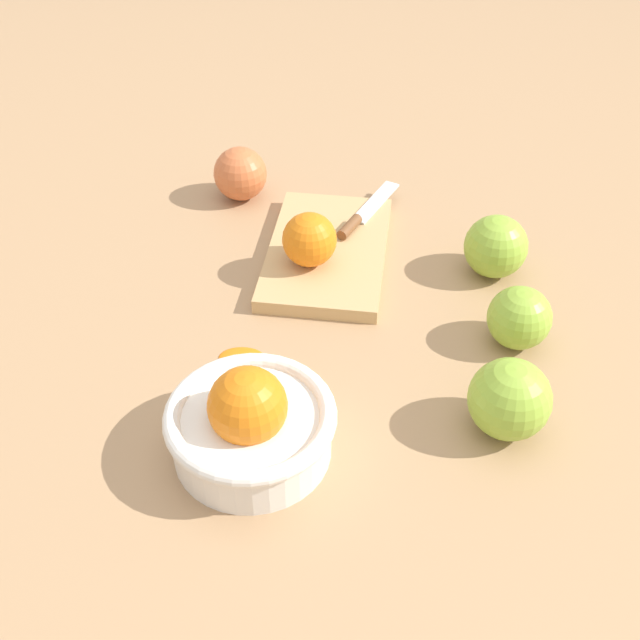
{
  "coord_description": "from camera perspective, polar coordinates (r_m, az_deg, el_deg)",
  "views": [
    {
      "loc": [
        -0.66,
        -0.06,
        0.58
      ],
      "look_at": [
        -0.04,
        0.02,
        0.04
      ],
      "focal_mm": 43.54,
      "sensor_mm": 36.0,
      "label": 1
    }
  ],
  "objects": [
    {
      "name": "apple_front_center",
      "position": [
        0.86,
        14.46,
        0.04
      ],
      "size": [
        0.07,
        0.07,
        0.07
      ],
      "primitive_type": "sphere",
      "color": "#8EB738",
      "rests_on": "ground_plane"
    },
    {
      "name": "orange_on_board",
      "position": [
        0.93,
        -0.78,
        5.93
      ],
      "size": [
        0.07,
        0.07,
        0.07
      ],
      "primitive_type": "sphere",
      "color": "orange",
      "rests_on": "cutting_board"
    },
    {
      "name": "cutting_board",
      "position": [
        0.98,
        0.54,
        5.02
      ],
      "size": [
        0.24,
        0.15,
        0.02
      ],
      "primitive_type": "cube",
      "rotation": [
        0.0,
        0.0,
        -0.01
      ],
      "color": "tan",
      "rests_on": "ground_plane"
    },
    {
      "name": "apple_back_right",
      "position": [
        1.09,
        -5.88,
        10.65
      ],
      "size": [
        0.07,
        0.07,
        0.07
      ],
      "primitive_type": "sphere",
      "color": "#CC6638",
      "rests_on": "ground_plane"
    },
    {
      "name": "apple_front_right",
      "position": [
        0.96,
        12.79,
        5.29
      ],
      "size": [
        0.08,
        0.08,
        0.08
      ],
      "primitive_type": "sphere",
      "color": "#8EB738",
      "rests_on": "ground_plane"
    },
    {
      "name": "apple_front_left",
      "position": [
        0.77,
        13.76,
        -5.67
      ],
      "size": [
        0.08,
        0.08,
        0.08
      ],
      "primitive_type": "sphere",
      "color": "#8EB738",
      "rests_on": "ground_plane"
    },
    {
      "name": "bowl",
      "position": [
        0.73,
        -5.13,
        -7.61
      ],
      "size": [
        0.16,
        0.16,
        0.1
      ],
      "color": "white",
      "rests_on": "ground_plane"
    },
    {
      "name": "knife",
      "position": [
        1.02,
        3.04,
        7.64
      ],
      "size": [
        0.15,
        0.07,
        0.01
      ],
      "color": "silver",
      "rests_on": "cutting_board"
    },
    {
      "name": "ground_plane",
      "position": [
        0.88,
        1.58,
        -0.56
      ],
      "size": [
        2.4,
        2.4,
        0.0
      ],
      "primitive_type": "plane",
      "color": "tan"
    },
    {
      "name": "citrus_peel",
      "position": [
        0.84,
        -5.77,
        -2.65
      ],
      "size": [
        0.04,
        0.05,
        0.01
      ],
      "primitive_type": "ellipsoid",
      "rotation": [
        0.0,
        0.0,
        1.6
      ],
      "color": "orange",
      "rests_on": "ground_plane"
    }
  ]
}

